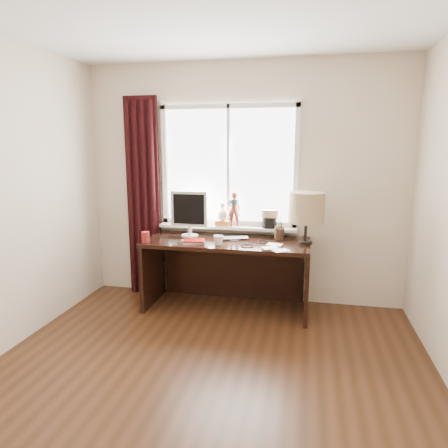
% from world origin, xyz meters
% --- Properties ---
extents(floor, '(3.50, 4.00, 0.00)m').
position_xyz_m(floor, '(0.00, 0.00, 0.00)').
color(floor, '#331D0D').
rests_on(floor, ground).
extents(wall_back, '(3.50, 0.00, 2.60)m').
position_xyz_m(wall_back, '(0.00, 2.00, 1.30)').
color(wall_back, beige).
rests_on(wall_back, ground).
extents(laptop, '(0.35, 0.28, 0.02)m').
position_xyz_m(laptop, '(-0.04, 1.69, 0.76)').
color(laptop, silver).
rests_on(laptop, desk).
extents(mug, '(0.14, 0.14, 0.10)m').
position_xyz_m(mug, '(-0.14, 1.43, 0.80)').
color(mug, white).
rests_on(mug, desk).
extents(red_cup, '(0.08, 0.08, 0.11)m').
position_xyz_m(red_cup, '(-0.90, 1.40, 0.80)').
color(red_cup, maroon).
rests_on(red_cup, desk).
extents(window, '(1.52, 0.20, 1.40)m').
position_xyz_m(window, '(-0.14, 1.95, 1.31)').
color(window, white).
rests_on(window, ground).
extents(curtain, '(0.38, 0.09, 2.25)m').
position_xyz_m(curtain, '(-1.13, 1.91, 1.12)').
color(curtain, black).
rests_on(curtain, floor).
extents(desk, '(1.70, 0.70, 0.75)m').
position_xyz_m(desk, '(-0.10, 1.73, 0.51)').
color(desk, black).
rests_on(desk, floor).
extents(monitor, '(0.40, 0.18, 0.49)m').
position_xyz_m(monitor, '(-0.53, 1.74, 1.03)').
color(monitor, beige).
rests_on(monitor, desk).
extents(notebook_stack, '(0.26, 0.23, 0.03)m').
position_xyz_m(notebook_stack, '(-0.41, 1.46, 0.77)').
color(notebook_stack, beige).
rests_on(notebook_stack, desk).
extents(brush_holder, '(0.09, 0.09, 0.25)m').
position_xyz_m(brush_holder, '(0.43, 1.79, 0.81)').
color(brush_holder, black).
rests_on(brush_holder, desk).
extents(icon_frame, '(0.10, 0.03, 0.13)m').
position_xyz_m(icon_frame, '(0.42, 1.85, 0.81)').
color(icon_frame, gold).
rests_on(icon_frame, desk).
extents(table_lamp, '(0.35, 0.35, 0.52)m').
position_xyz_m(table_lamp, '(0.70, 1.65, 1.11)').
color(table_lamp, black).
rests_on(table_lamp, desk).
extents(loose_papers, '(0.29, 0.37, 0.00)m').
position_xyz_m(loose_papers, '(0.41, 1.44, 0.75)').
color(loose_papers, white).
rests_on(loose_papers, desk).
extents(desk_cables, '(0.41, 0.45, 0.01)m').
position_xyz_m(desk_cables, '(0.15, 1.57, 0.75)').
color(desk_cables, black).
rests_on(desk_cables, desk).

